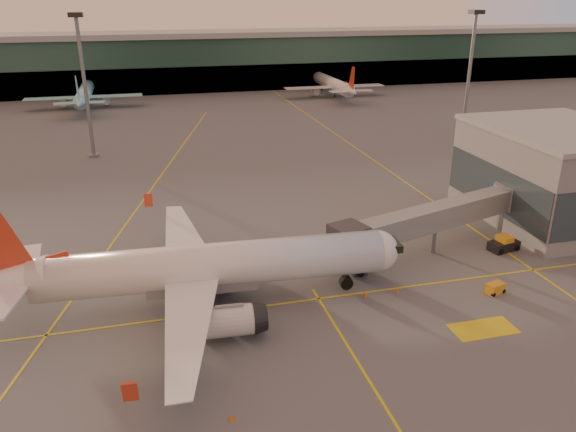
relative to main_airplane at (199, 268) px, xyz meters
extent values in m
plane|color=#4C4F54|center=(6.57, -6.78, -4.04)|extent=(600.00, 600.00, 0.00)
cube|color=gold|center=(6.57, -1.78, -4.04)|extent=(80.00, 0.25, 0.01)
cube|color=gold|center=(-3.43, 38.22, -4.04)|extent=(31.30, 115.98, 0.01)
cube|color=gold|center=(36.57, 63.22, -4.04)|extent=(0.25, 160.00, 0.01)
cube|color=gold|center=(11.57, -14.78, -4.04)|extent=(0.25, 30.00, 0.01)
cube|color=gold|center=(24.57, -10.78, -4.04)|extent=(6.00, 3.00, 0.01)
cube|color=#19382D|center=(6.57, 135.22, 3.96)|extent=(400.00, 18.00, 16.00)
cube|color=gray|center=(6.57, 135.22, 12.76)|extent=(400.00, 20.00, 1.60)
cube|color=black|center=(6.57, 126.72, -0.04)|extent=(400.00, 1.00, 8.00)
cube|color=slate|center=(48.57, 11.22, 1.96)|extent=(18.00, 22.00, 12.00)
cube|color=#2D3D47|center=(39.62, 11.22, 0.96)|extent=(0.30, 21.60, 6.00)
cube|color=gray|center=(48.57, 11.22, 8.26)|extent=(18.40, 22.40, 0.60)
cylinder|color=slate|center=(-13.43, 59.22, 8.46)|extent=(0.70, 0.70, 25.00)
cube|color=black|center=(-13.43, 59.22, 21.16)|extent=(2.40, 2.40, 0.80)
cube|color=slate|center=(-13.43, 59.22, -3.79)|extent=(1.60, 1.60, 0.50)
cylinder|color=slate|center=(61.57, 55.22, 8.46)|extent=(0.70, 0.70, 25.00)
cube|color=black|center=(61.57, 55.22, 21.16)|extent=(2.40, 2.40, 0.80)
cube|color=slate|center=(61.57, 55.22, -3.79)|extent=(1.60, 1.60, 0.50)
cylinder|color=silver|center=(1.42, -0.08, 0.23)|extent=(33.45, 6.22, 4.27)
sphere|color=silver|center=(18.02, -1.06, 0.23)|extent=(4.18, 4.18, 4.18)
cube|color=black|center=(19.23, -1.13, 0.76)|extent=(2.08, 2.88, 0.75)
cone|color=silver|center=(-17.21, 1.01, 0.55)|extent=(7.53, 4.48, 4.06)
cube|color=silver|center=(-17.02, -2.65, 0.65)|extent=(4.74, 7.44, 0.21)
cylinder|color=silver|center=(1.84, -6.61, -2.12)|extent=(4.62, 3.03, 2.78)
cylinder|color=black|center=(-1.18, -2.71, -3.08)|extent=(2.01, 1.60, 1.92)
cylinder|color=black|center=(-1.18, -2.71, -2.50)|extent=(0.38, 0.38, 1.17)
cube|color=silver|center=(-16.59, 4.63, 0.65)|extent=(3.99, 7.15, 0.21)
cylinder|color=silver|center=(2.61, 6.35, -2.12)|extent=(4.62, 3.03, 2.78)
cylinder|color=black|center=(-0.85, 2.83, -3.08)|extent=(2.01, 1.60, 1.92)
cylinder|color=black|center=(-0.85, 2.83, -2.50)|extent=(0.38, 0.38, 1.17)
cube|color=slate|center=(0.20, -0.01, -1.16)|extent=(10.73, 4.03, 1.71)
cylinder|color=black|center=(14.78, -0.87, -3.08)|extent=(1.39, 0.93, 1.34)
cube|color=slate|center=(27.98, 5.23, 0.53)|extent=(25.97, 10.47, 2.70)
cube|color=#2D3035|center=(15.89, 1.83, 0.53)|extent=(4.27, 4.27, 3.00)
cube|color=#2D3035|center=(17.39, 2.73, -2.84)|extent=(1.60, 2.40, 2.40)
cylinder|color=black|center=(17.39, 1.63, -3.64)|extent=(0.80, 0.40, 0.80)
cylinder|color=black|center=(17.39, 3.83, -3.64)|extent=(0.80, 0.40, 0.80)
cylinder|color=slate|center=(27.98, 5.23, -2.41)|extent=(0.50, 0.50, 3.27)
cylinder|color=slate|center=(40.57, 9.22, 0.53)|extent=(4.40, 4.40, 3.00)
cylinder|color=slate|center=(40.57, 9.22, -2.41)|extent=(2.40, 2.40, 3.27)
cube|color=#AB1D18|center=(1.22, 2.73, -3.34)|extent=(3.33, 2.70, 1.41)
cube|color=silver|center=(0.94, 2.69, -1.12)|extent=(5.76, 3.16, 2.64)
cylinder|color=black|center=(-0.28, 1.35, -3.62)|extent=(0.89, 0.46, 0.85)
cylinder|color=black|center=(3.07, 1.87, -3.62)|extent=(0.89, 0.46, 0.85)
cube|color=orange|center=(29.45, -5.20, -3.50)|extent=(2.05, 1.54, 1.09)
cylinder|color=black|center=(28.86, -5.83, -3.82)|extent=(0.50, 0.34, 0.46)
cylinder|color=black|center=(30.27, -5.45, -3.82)|extent=(0.50, 0.34, 0.46)
cube|color=black|center=(36.47, 3.69, -3.47)|extent=(3.85, 2.54, 1.15)
cube|color=orange|center=(36.47, 3.69, -2.69)|extent=(1.76, 1.93, 0.94)
cylinder|color=black|center=(35.41, 2.63, -3.68)|extent=(0.78, 0.45, 0.73)
cylinder|color=black|center=(37.87, 3.12, -3.68)|extent=(0.78, 0.45, 0.73)
cone|color=#DF530B|center=(19.83, -2.50, -3.80)|extent=(0.38, 0.38, 0.48)
cube|color=#DF530B|center=(19.83, -2.50, -4.03)|extent=(0.33, 0.33, 0.03)
cone|color=#DF530B|center=(0.30, -16.69, -3.77)|extent=(0.43, 0.43, 0.54)
cube|color=#DF530B|center=(0.30, -16.69, -4.03)|extent=(0.37, 0.37, 0.03)
cone|color=#DF530B|center=(-0.85, 18.66, -3.79)|extent=(0.40, 0.40, 0.51)
cube|color=#DF530B|center=(-0.85, 18.66, -4.03)|extent=(0.34, 0.34, 0.03)
cone|color=#DF530B|center=(16.31, -2.59, -3.78)|extent=(0.41, 0.41, 0.52)
cube|color=#DF530B|center=(16.31, -2.59, -4.03)|extent=(0.35, 0.35, 0.03)
camera|label=1|loc=(-3.90, -48.81, 24.64)|focal=35.00mm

